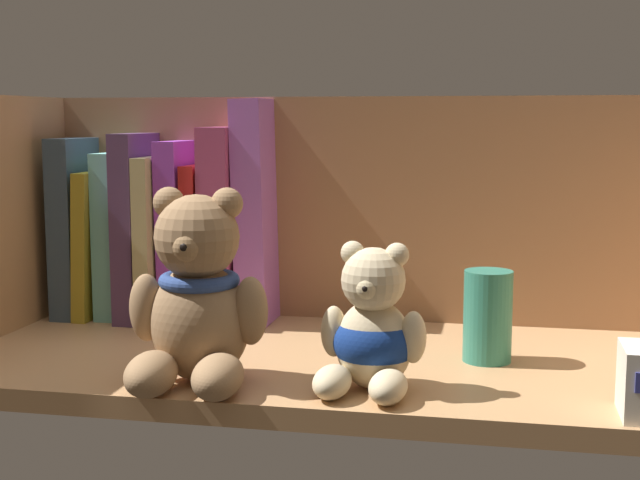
{
  "coord_description": "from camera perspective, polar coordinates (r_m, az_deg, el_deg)",
  "views": [
    {
      "loc": [
        13.01,
        -81.93,
        24.61
      ],
      "look_at": [
        -3.64,
        0.0,
        13.22
      ],
      "focal_mm": 49.89,
      "sensor_mm": 36.0,
      "label": 1
    }
  ],
  "objects": [
    {
      "name": "shelf_board",
      "position": [
        0.86,
        2.39,
        -8.14
      ],
      "size": [
        75.6,
        31.98,
        2.0
      ],
      "primitive_type": "cube",
      "color": "tan",
      "rests_on": "ground"
    },
    {
      "name": "shelf_back_panel",
      "position": [
        1.0,
        3.94,
        1.39
      ],
      "size": [
        78.0,
        1.2,
        27.1
      ],
      "primitive_type": "cube",
      "color": "#906444",
      "rests_on": "ground"
    },
    {
      "name": "book_0",
      "position": [
        1.08,
        -14.97,
        0.91
      ],
      "size": [
        2.8,
        12.5,
        20.48
      ],
      "primitive_type": "cube",
      "color": "#374B5F",
      "rests_on": "shelf_board"
    },
    {
      "name": "book_1",
      "position": [
        1.07,
        -13.75,
        -0.12
      ],
      "size": [
        2.24,
        12.99,
        16.75
      ],
      "primitive_type": "cube",
      "rotation": [
        0.0,
        0.04,
        0.0
      ],
      "color": "#A38F24",
      "rests_on": "shelf_board"
    },
    {
      "name": "book_2",
      "position": [
        1.06,
        -12.58,
        0.42
      ],
      "size": [
        2.73,
        10.86,
        18.85
      ],
      "primitive_type": "cube",
      "rotation": [
        0.0,
        0.0,
        0.0
      ],
      "color": "#71C0B7",
      "rests_on": "shelf_board"
    },
    {
      "name": "book_3",
      "position": [
        1.05,
        -11.17,
        0.98
      ],
      "size": [
        2.5,
        14.02,
        21.04
      ],
      "primitive_type": "cube",
      "color": "#4E345A",
      "rests_on": "shelf_board"
    },
    {
      "name": "book_4",
      "position": [
        1.04,
        -9.94,
        0.25
      ],
      "size": [
        1.75,
        14.74,
        18.49
      ],
      "primitive_type": "cube",
      "color": "tan",
      "rests_on": "shelf_board"
    },
    {
      "name": "book_5",
      "position": [
        1.03,
        -8.71,
        0.69
      ],
      "size": [
        2.81,
        11.65,
        20.24
      ],
      "primitive_type": "cube",
      "rotation": [
        0.0,
        -0.01,
        0.0
      ],
      "color": "purple",
      "rests_on": "shelf_board"
    },
    {
      "name": "book_6",
      "position": [
        1.02,
        -7.46,
        -0.07
      ],
      "size": [
        1.75,
        11.49,
        17.59
      ],
      "primitive_type": "cube",
      "rotation": [
        0.0,
        -0.0,
        0.0
      ],
      "color": "red",
      "rests_on": "shelf_board"
    },
    {
      "name": "book_7",
      "position": [
        1.01,
        -5.99,
        1.06
      ],
      "size": [
        3.37,
        11.39,
        21.75
      ],
      "primitive_type": "cube",
      "color": "#9E3B6B",
      "rests_on": "shelf_board"
    },
    {
      "name": "book_8",
      "position": [
        1.0,
        -4.01,
        1.88
      ],
      "size": [
        4.01,
        9.06,
        24.86
      ],
      "primitive_type": "cube",
      "rotation": [
        0.0,
        -0.02,
        0.0
      ],
      "color": "#A45DC5",
      "rests_on": "shelf_board"
    },
    {
      "name": "teddy_bear_larger",
      "position": [
        0.77,
        -7.91,
        -3.89
      ],
      "size": [
        12.35,
        12.56,
        16.9
      ],
      "color": "#93704C",
      "rests_on": "shelf_board"
    },
    {
      "name": "teddy_bear_smaller",
      "position": [
        0.75,
        3.4,
        -5.95
      ],
      "size": [
        9.22,
        9.72,
        12.52
      ],
      "color": "beige",
      "rests_on": "shelf_board"
    },
    {
      "name": "pillar_candle",
      "position": [
        0.85,
        10.71,
        -4.82
      ],
      "size": [
        4.54,
        4.54,
        8.64
      ],
      "primitive_type": "cylinder",
      "color": "#2D7A66",
      "rests_on": "shelf_board"
    }
  ]
}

